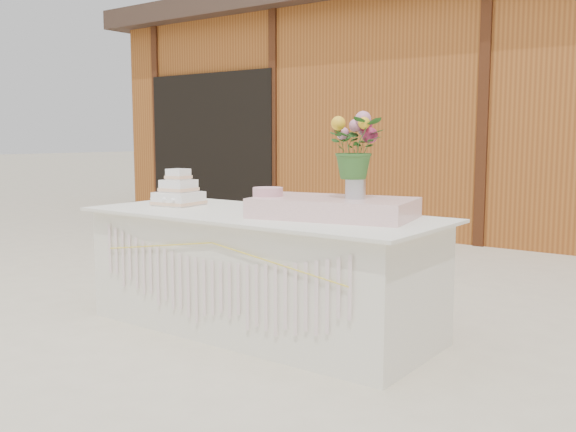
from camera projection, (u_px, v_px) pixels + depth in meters
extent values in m
plane|color=beige|center=(261.00, 329.00, 4.22)|extent=(80.00, 80.00, 0.00)
cube|color=#95531F|center=(535.00, 119.00, 8.81)|extent=(12.00, 4.00, 3.00)
cube|color=black|center=(211.00, 147.00, 9.74)|extent=(2.40, 0.08, 2.20)
cube|color=silver|center=(261.00, 273.00, 4.17)|extent=(2.28, 0.88, 0.75)
cube|color=silver|center=(260.00, 214.00, 4.12)|extent=(2.40, 1.00, 0.02)
cube|color=white|center=(179.00, 199.00, 4.58)|extent=(0.31, 0.31, 0.10)
cube|color=#FFC9A1|center=(179.00, 203.00, 4.58)|extent=(0.32, 0.32, 0.02)
cube|color=white|center=(179.00, 186.00, 4.57)|extent=(0.22, 0.22, 0.09)
cube|color=#FFC9A1|center=(179.00, 189.00, 4.57)|extent=(0.23, 0.23, 0.02)
cube|color=white|center=(178.00, 174.00, 4.56)|extent=(0.14, 0.14, 0.08)
cube|color=#FFC9A1|center=(178.00, 177.00, 4.56)|extent=(0.16, 0.16, 0.02)
cylinder|color=silver|center=(268.00, 214.00, 4.01)|extent=(0.21, 0.21, 0.01)
cylinder|color=silver|center=(268.00, 210.00, 4.01)|extent=(0.06, 0.06, 0.04)
cylinder|color=silver|center=(268.00, 206.00, 4.01)|extent=(0.24, 0.24, 0.01)
cylinder|color=#D297A0|center=(268.00, 196.00, 4.00)|extent=(0.19, 0.19, 0.11)
cube|color=#FFCFCD|center=(334.00, 208.00, 3.88)|extent=(1.04, 0.73, 0.12)
cylinder|color=silver|center=(355.00, 185.00, 3.82)|extent=(0.12, 0.12, 0.17)
imported|color=#316227|center=(356.00, 140.00, 3.79)|extent=(0.43, 0.43, 0.36)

